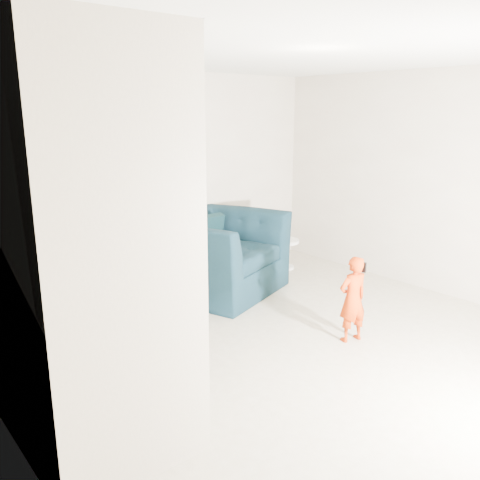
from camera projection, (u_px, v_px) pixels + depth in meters
name	position (u px, v px, depth m)	size (l,w,h in m)	color
floor	(309.00, 356.00, 4.72)	(5.50, 5.50, 0.00)	gray
ceiling	(321.00, 48.00, 4.05)	(5.50, 5.50, 0.00)	silver
back_wall	(154.00, 180.00, 6.45)	(5.00, 5.00, 0.00)	#B2A391
left_wall	(11.00, 269.00, 2.85)	(5.50, 5.50, 0.00)	#B2A391
right_wall	(461.00, 187.00, 5.92)	(5.50, 5.50, 0.00)	#B2A391
armchair	(219.00, 254.00, 6.31)	(1.48, 1.30, 0.96)	black
toddler	(353.00, 299.00, 4.94)	(0.31, 0.21, 0.86)	#8C1604
side_table	(284.00, 249.00, 7.27)	(0.43, 0.43, 0.43)	silver
staircase	(67.00, 291.00, 3.67)	(1.02, 3.03, 3.62)	#ADA089
cushion	(209.00, 229.00, 6.56)	(0.38, 0.11, 0.37)	black
throw	(173.00, 252.00, 5.95)	(0.05, 0.51, 0.57)	black
phone	(364.00, 267.00, 4.87)	(0.02, 0.05, 0.10)	black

